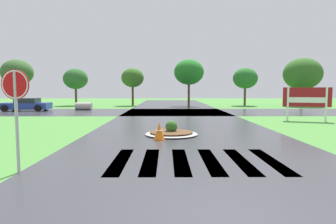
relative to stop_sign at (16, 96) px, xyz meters
name	(u,v)px	position (x,y,z in m)	size (l,w,h in m)	color
ground_plane	(220,224)	(4.66, -2.68, -2.02)	(120.00, 120.00, 0.10)	#478438
asphalt_roadway	(183,130)	(4.66, 7.32, -1.96)	(9.34, 80.00, 0.01)	#35353A
asphalt_cross_road	(176,112)	(4.66, 19.10, -1.96)	(90.00, 8.41, 0.01)	#35353A
crosswalk_stripes	(195,161)	(4.66, 1.17, -1.96)	(4.95, 3.16, 0.01)	white
stop_sign	(16,96)	(0.00, 0.00, 0.00)	(0.76, 0.14, 2.64)	#B2B5BA
estate_billboard	(307,99)	(13.18, 11.58, -0.46)	(2.84, 1.05, 2.31)	white
median_island	(171,132)	(4.02, 5.87, -1.83)	(2.45, 2.38, 0.68)	#9E9B93
car_blue_compact	(26,105)	(-10.07, 20.59, -1.38)	(4.66, 2.39, 1.26)	navy
drainage_pipe_stack	(84,106)	(-4.66, 21.54, -1.58)	(1.61, 0.79, 0.78)	#9E9B93
traffic_cone	(159,131)	(3.49, 4.67, -1.61)	(0.47, 0.47, 0.73)	orange
background_treeline	(184,75)	(6.09, 28.60, 1.99)	(40.11, 5.29, 6.02)	#4C3823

